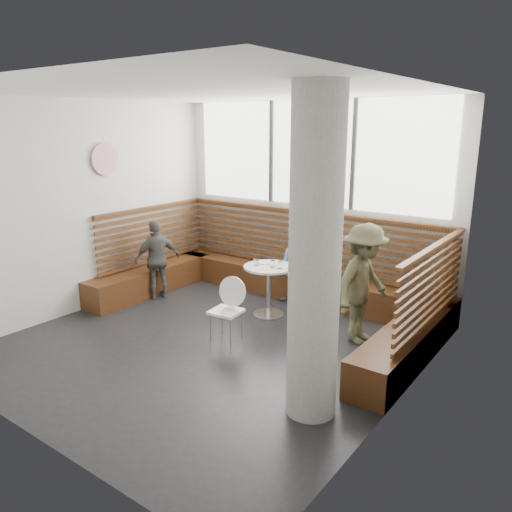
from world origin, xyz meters
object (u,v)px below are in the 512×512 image
Objects in this scene: cafe_chair at (229,304)px; child_back at (297,268)px; adult_man at (363,284)px; child_left at (157,259)px; concrete_column at (315,259)px; cafe_table at (269,280)px.

cafe_chair is 1.73m from child_back.
adult_man reaches higher than child_back.
child_left reaches higher than child_back.
child_back is 0.93× the size of child_left.
concrete_column is 2.62× the size of child_back.
child_left is (-2.04, -1.09, 0.05)m from child_back.
concrete_column is at bearing -61.52° from child_back.
child_left is at bearing -157.46° from child_back.
child_back is (0.01, 1.72, 0.11)m from cafe_chair.
child_left is (-2.03, 0.63, 0.16)m from cafe_chair.
child_left is at bearing 158.44° from concrete_column.
cafe_chair is (-1.77, 0.87, -1.10)m from concrete_column.
cafe_table is 0.49× the size of adult_man.
cafe_chair is 0.65× the size of child_left.
cafe_table is 0.64× the size of child_back.
concrete_column is 4.09× the size of cafe_table.
concrete_column is 3.29m from child_back.
concrete_column is at bearing -46.11° from cafe_table.
adult_man is at bearing 117.71° from child_left.
cafe_chair is at bearing 153.72° from concrete_column.
child_left reaches higher than cafe_chair.
concrete_column reaches higher than adult_man.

